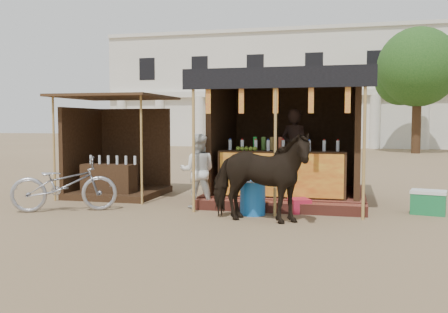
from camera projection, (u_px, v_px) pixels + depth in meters
name	position (u px, v px, depth m)	size (l,w,h in m)	color
ground	(200.00, 230.00, 8.13)	(120.00, 120.00, 0.00)	#846B4C
main_stall	(287.00, 155.00, 11.07)	(3.60, 3.61, 2.78)	brown
secondary_stall	(113.00, 160.00, 11.97)	(2.40, 2.40, 2.38)	#3C2616
cow	(259.00, 178.00, 8.72)	(0.86, 1.88, 1.59)	black
motorbike	(64.00, 184.00, 9.83)	(0.71, 2.03, 1.07)	#9B9BA3
bystander	(198.00, 171.00, 10.17)	(0.74, 0.58, 1.53)	silver
blue_barrel	(253.00, 198.00, 9.47)	(0.48, 0.48, 0.64)	blue
red_crate	(299.00, 206.00, 9.72)	(0.37, 0.44, 0.27)	#AF1D35
cooler	(428.00, 202.00, 9.54)	(0.72, 0.57, 0.46)	#1A763E
background_building	(290.00, 92.00, 37.32)	(26.00, 7.45, 8.18)	silver
tree	(414.00, 70.00, 27.84)	(4.50, 4.40, 7.00)	#382314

